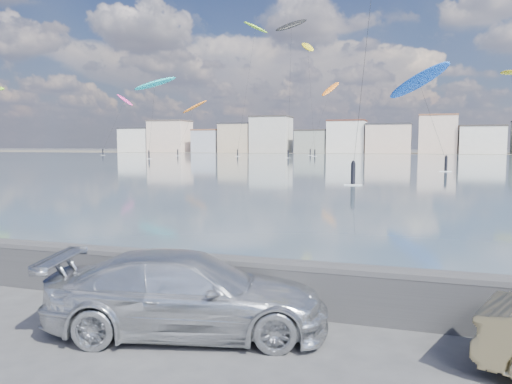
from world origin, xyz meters
TOP-DOWN VIEW (x-y plane):
  - ground at (0.00, 0.00)m, footprint 700.00×700.00m
  - bay_water at (0.00, 91.50)m, footprint 500.00×177.00m
  - far_shore_strip at (0.00, 200.00)m, footprint 500.00×60.00m
  - seawall at (0.00, 2.70)m, footprint 400.00×0.36m
  - far_buildings at (1.31, 186.00)m, footprint 240.79×13.26m
  - car_silver at (0.66, 1.27)m, footprint 5.11×3.12m
  - kitesurfer_1 at (-23.08, 156.74)m, footprint 7.40×19.95m
  - kitesurfer_2 at (-27.44, 121.48)m, footprint 8.58×14.07m
  - kitesurfer_3 at (-89.33, 140.34)m, footprint 7.13×16.84m
  - kitesurfer_6 at (28.03, 146.74)m, footprint 6.48×14.90m
  - kitesurfer_9 at (-56.09, 101.74)m, footprint 10.46×11.08m
  - kitesurfer_11 at (-41.59, 134.98)m, footprint 7.90×12.52m
  - kitesurfer_12 at (-63.55, 139.92)m, footprint 8.41×18.29m
  - kitesurfer_13 at (-26.84, 138.81)m, footprint 7.82×11.66m
  - kitesurfer_14 at (4.20, 71.14)m, footprint 10.11×18.02m

SIDE VIEW (x-z plane):
  - ground at x=0.00m, z-range 0.00..0.00m
  - bay_water at x=0.00m, z-range 0.01..0.01m
  - far_shore_strip at x=0.00m, z-range 0.01..0.01m
  - seawall at x=0.00m, z-range 0.04..1.12m
  - car_silver at x=0.66m, z-range 0.00..1.38m
  - far_buildings at x=1.31m, z-range -1.27..13.33m
  - kitesurfer_14 at x=4.20m, z-range 4.69..20.11m
  - kitesurfer_12 at x=-63.55m, z-range 6.19..23.81m
  - kitesurfer_9 at x=-56.09m, z-range 7.65..27.74m
  - kitesurfer_3 at x=-89.33m, z-range 7.51..28.04m
  - kitesurfer_1 at x=-23.08m, z-range 8.87..33.22m
  - kitesurfer_6 at x=28.03m, z-range 10.66..34.79m
  - kitesurfer_13 at x=-26.84m, z-range 14.02..47.94m
  - kitesurfer_2 at x=-27.44m, z-range 15.17..51.85m
  - kitesurfer_11 at x=-41.59m, z-range 16.83..56.32m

